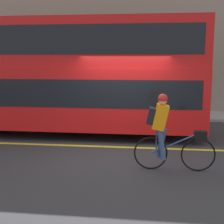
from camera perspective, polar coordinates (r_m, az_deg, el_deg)
ground_plane at (r=8.48m, az=1.91°, el=-6.96°), size 80.00×80.00×0.00m
road_center_line at (r=8.73m, az=2.06°, el=-6.44°), size 50.00×0.14×0.01m
sidewalk_curb at (r=13.45m, az=3.81°, el=-0.48°), size 60.00×1.95×0.11m
building_facade at (r=14.40m, az=4.22°, el=13.91°), size 60.00×0.30×6.98m
bus at (r=10.62m, az=-14.52°, el=7.20°), size 11.04×2.54×3.63m
cyclist_on_bike at (r=6.87m, az=9.94°, el=-3.26°), size 1.77×0.32×1.70m
trash_bin at (r=13.69m, az=-7.83°, el=2.03°), size 0.59×0.59×1.02m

